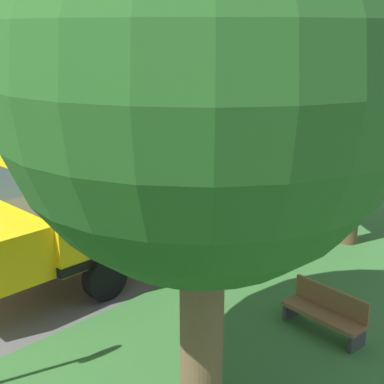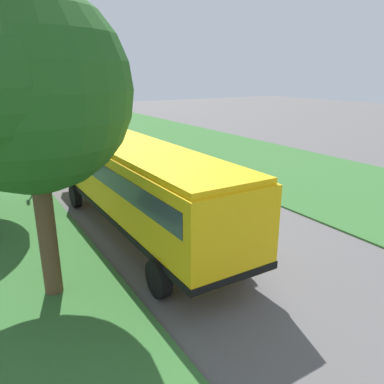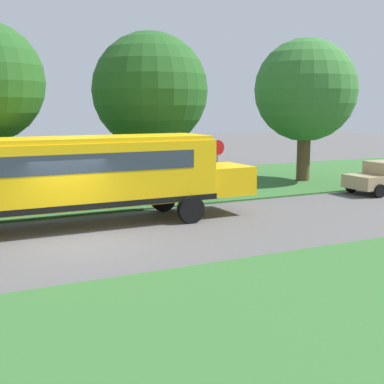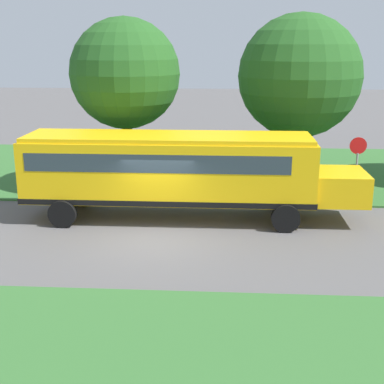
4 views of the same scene
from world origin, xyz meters
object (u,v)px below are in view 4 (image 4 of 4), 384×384
at_px(school_bus, 176,168).
at_px(oak_tree_roadside_mid, 299,77).
at_px(oak_tree_beside_bus, 122,73).
at_px(park_bench, 228,173).
at_px(stop_sign, 357,162).

distance_m(school_bus, oak_tree_roadside_mid, 7.61).
bearing_deg(oak_tree_beside_bus, oak_tree_roadside_mid, 99.54).
relative_size(school_bus, park_bench, 7.58).
height_order(school_bus, oak_tree_roadside_mid, oak_tree_roadside_mid).
xyz_separation_m(oak_tree_beside_bus, oak_tree_roadside_mid, (-1.27, 7.55, -0.23)).
bearing_deg(stop_sign, park_bench, -120.13).
bearing_deg(school_bus, oak_tree_roadside_mid, 135.28).
height_order(school_bus, park_bench, school_bus).
bearing_deg(stop_sign, oak_tree_roadside_mid, -140.21).
xyz_separation_m(school_bus, oak_tree_roadside_mid, (-4.97, 4.93, 2.99)).
xyz_separation_m(oak_tree_roadside_mid, park_bench, (-0.42, -3.01, -4.44)).
xyz_separation_m(school_bus, stop_sign, (-2.39, 7.08, -0.19)).
height_order(oak_tree_roadside_mid, park_bench, oak_tree_roadside_mid).
bearing_deg(park_bench, school_bus, -19.54).
bearing_deg(school_bus, park_bench, 160.46).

